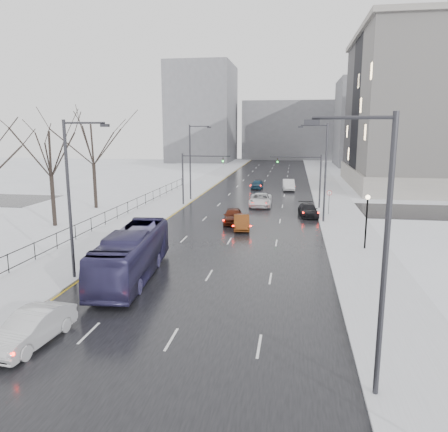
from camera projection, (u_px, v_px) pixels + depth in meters
The scene contains 27 objects.
road at pixel (258, 193), 65.37m from camera, with size 16.00×150.00×0.04m, color black.
cross_road at pixel (250, 207), 53.75m from camera, with size 130.00×10.00×0.04m, color black.
sidewalk_left at pixel (189, 191), 66.99m from camera, with size 5.00×150.00×0.16m, color silver.
sidewalk_right at pixel (329, 194), 63.72m from camera, with size 5.00×150.00×0.16m, color silver.
park_strip at pixel (131, 190), 68.47m from camera, with size 14.00×150.00×0.12m, color white.
tree_park_d at pixel (55, 227), 42.96m from camera, with size 8.75×8.75×12.50m, color black, non-canonical shape.
tree_park_e at pixel (96, 209), 52.71m from camera, with size 9.45×9.45×13.50m, color black, non-canonical shape.
iron_fence at pixel (81, 228), 38.16m from camera, with size 0.06×70.00×1.30m.
streetlight_r_near at pixel (379, 245), 14.59m from camera, with size 2.95×0.25×10.00m.
streetlight_r_mid at pixel (323, 168), 43.63m from camera, with size 2.95×0.25×10.00m.
streetlight_l_near at pixel (72, 192), 26.81m from camera, with size 2.95×0.25×10.00m.
streetlight_l_far at pixel (192, 158), 57.79m from camera, with size 2.95×0.25×10.00m.
lamppost_r_mid at pixel (367, 214), 34.03m from camera, with size 0.36×0.36×4.28m.
mast_signal_right at pixel (311, 175), 51.81m from camera, with size 6.10×0.33×6.50m.
mast_signal_left at pixel (191, 173), 54.08m from camera, with size 6.10×0.33×6.50m.
no_uturn_sign at pixel (329, 195), 48.00m from camera, with size 0.60×0.06×2.70m.
bldg_far_right at pixel (385, 123), 112.12m from camera, with size 24.00×20.00×22.00m, color slate.
bldg_far_left at pixel (203, 113), 128.99m from camera, with size 18.00×22.00×28.00m, color slate.
bldg_far_center at pixel (291, 130), 140.45m from camera, with size 30.00×18.00×18.00m, color slate.
sedan_left_near at pixel (32, 328), 19.29m from camera, with size 1.61×4.60×1.52m, color #B9BBBF.
bus at pixel (132, 254), 27.87m from camera, with size 2.59×11.08×3.09m, color #2F2B54.
sedan_center_near at pixel (233, 216), 44.21m from camera, with size 1.83×4.54×1.55m, color #49180C.
sedan_right_near at pixel (242, 222), 41.54m from camera, with size 1.45×4.17×1.37m, color #632F11.
sedan_right_cross at pixel (261, 200), 54.00m from camera, with size 2.64×5.73×1.59m, color silver.
sedan_right_far at pixel (308, 210), 47.85m from camera, with size 1.90×4.67×1.36m, color black.
sedan_center_far at pixel (257, 184), 70.01m from camera, with size 1.68×4.17×1.42m, color #1A384E.
sedan_right_distant at pixel (289, 185), 68.23m from camera, with size 1.78×5.10×1.68m, color silver.
Camera 1 is at (5.28, -4.76, 9.44)m, focal length 35.00 mm.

